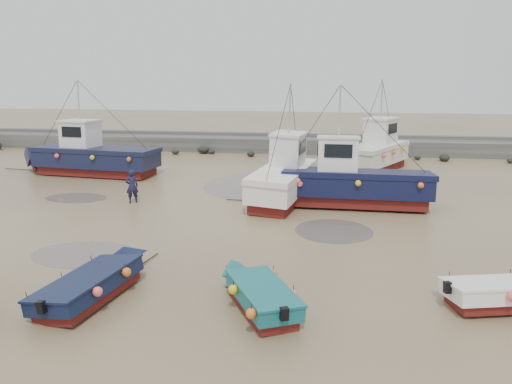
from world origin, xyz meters
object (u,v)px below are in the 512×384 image
cabin_boat_1 (285,175)px  cabin_boat_2 (345,181)px  dinghy_1 (97,280)px  dinghy_2 (258,290)px  person (133,203)px  cabin_boat_3 (379,150)px  cabin_boat_0 (88,155)px

cabin_boat_1 → cabin_boat_2: 3.28m
dinghy_1 → dinghy_2: same height
cabin_boat_2 → person: (-11.23, -0.95, -1.32)m
cabin_boat_3 → cabin_boat_2: bearing=-75.5°
dinghy_2 → cabin_boat_0: cabin_boat_0 is taller
cabin_boat_2 → cabin_boat_3: (2.79, 9.78, 0.06)m
dinghy_1 → cabin_boat_1: size_ratio=0.63×
dinghy_2 → dinghy_1: bearing=151.1°
cabin_boat_0 → cabin_boat_3: (19.64, 4.16, 0.08)m
cabin_boat_0 → cabin_boat_1: bearing=-102.7°
dinghy_1 → cabin_boat_3: bearing=74.5°
cabin_boat_0 → person: (5.62, -6.57, -1.30)m
person → cabin_boat_0: bearing=-80.7°
cabin_boat_0 → cabin_boat_3: size_ratio=1.36×
dinghy_2 → person: (-8.19, 10.94, -0.56)m
dinghy_2 → cabin_boat_3: bearing=47.0°
dinghy_2 → cabin_boat_0: size_ratio=0.43×
dinghy_2 → cabin_boat_1: 12.80m
cabin_boat_1 → person: cabin_boat_1 is taller
dinghy_1 → cabin_boat_2: (8.23, 11.80, 0.77)m
dinghy_2 → cabin_boat_1: (-0.12, 12.78, 0.79)m
cabin_boat_0 → person: cabin_boat_0 is taller
cabin_boat_1 → person: bearing=-156.2°
cabin_boat_0 → cabin_boat_1: same height
dinghy_1 → person: bearing=117.0°
cabin_boat_3 → cabin_boat_0: bearing=-137.6°
cabin_boat_2 → person: 11.34m
person → cabin_boat_1: bearing=161.5°
cabin_boat_1 → cabin_boat_3: (5.95, 8.89, 0.03)m
cabin_boat_0 → cabin_boat_2: (16.84, -5.63, 0.02)m
dinghy_2 → cabin_boat_2: cabin_boat_2 is taller
cabin_boat_2 → person: bearing=95.9°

